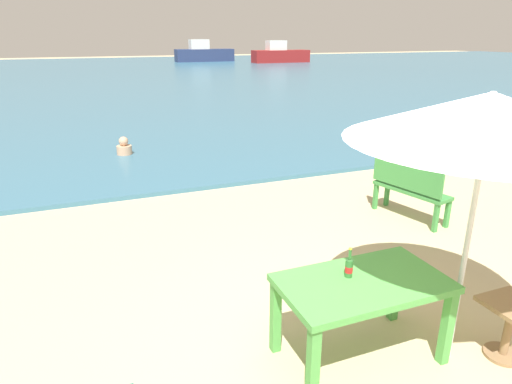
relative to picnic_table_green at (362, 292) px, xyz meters
name	(u,v)px	position (x,y,z in m)	size (l,w,h in m)	color
ground_plane	(400,362)	(0.31, -0.21, -0.65)	(120.00, 120.00, 0.00)	#C6B287
sea_water	(110,76)	(0.31, 29.79, -0.61)	(120.00, 50.00, 0.08)	#386B84
picnic_table_green	(362,292)	(0.00, 0.00, 0.00)	(1.40, 0.80, 0.76)	#4C9E47
beer_bottle_amber	(349,267)	(-0.08, 0.10, 0.20)	(0.07, 0.07, 0.26)	#2D662D
patio_umbrella	(489,117)	(0.75, -0.30, 1.47)	(2.10, 2.10, 2.30)	silver
side_table_wood	(510,322)	(1.20, -0.48, -0.30)	(0.44, 0.44, 0.54)	olive
bench_green_left	(409,185)	(2.47, 2.37, -0.11)	(0.63, 1.25, 0.95)	#3D8C42
swimmer_person	(124,147)	(-1.14, 7.70, -0.41)	(0.34, 0.34, 0.41)	tan
boat_cargo_ship	(280,55)	(16.98, 38.62, 0.17)	(5.64, 1.54, 2.05)	maroon
boat_barge	(204,54)	(10.55, 43.08, 0.20)	(5.85, 1.60, 2.13)	navy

